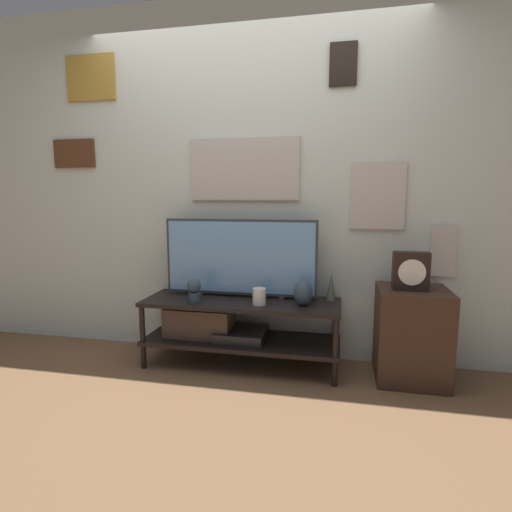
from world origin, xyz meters
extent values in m
plane|color=brown|center=(0.00, 0.00, 0.00)|extent=(12.00, 12.00, 0.00)
cube|color=beige|center=(0.00, 0.56, 1.35)|extent=(6.40, 0.06, 2.70)
cube|color=#B2ADA3|center=(-0.03, 0.52, 1.45)|extent=(0.84, 0.02, 0.46)
cube|color=#B2BCC6|center=(-0.03, 0.51, 1.45)|extent=(0.80, 0.01, 0.43)
cube|color=olive|center=(-1.28, 0.52, 2.18)|extent=(0.42, 0.02, 0.35)
cube|color=slate|center=(-1.28, 0.51, 2.18)|extent=(0.38, 0.01, 0.31)
cube|color=#4C2D19|center=(-1.47, 0.52, 1.60)|extent=(0.37, 0.02, 0.23)
cube|color=#2D2D33|center=(-1.47, 0.51, 1.60)|extent=(0.33, 0.01, 0.19)
cube|color=#B7B2A8|center=(0.95, 0.52, 1.25)|extent=(0.38, 0.02, 0.47)
cube|color=#BCB299|center=(0.95, 0.51, 1.25)|extent=(0.34, 0.01, 0.44)
cube|color=#B7B2A8|center=(1.41, 0.52, 0.87)|extent=(0.17, 0.02, 0.36)
cube|color=#2D2D33|center=(1.41, 0.51, 0.87)|extent=(0.13, 0.01, 0.33)
cube|color=black|center=(0.68, 0.52, 2.15)|extent=(0.19, 0.02, 0.29)
cube|color=slate|center=(0.68, 0.51, 2.15)|extent=(0.15, 0.01, 0.26)
cube|color=black|center=(0.00, 0.28, 0.48)|extent=(1.43, 0.47, 0.03)
cube|color=black|center=(0.00, 0.28, 0.19)|extent=(1.43, 0.47, 0.03)
cylinder|color=black|center=(-0.69, 0.07, 0.25)|extent=(0.04, 0.04, 0.49)
cylinder|color=black|center=(0.69, 0.07, 0.25)|extent=(0.04, 0.04, 0.49)
cylinder|color=black|center=(-0.69, 0.48, 0.25)|extent=(0.04, 0.04, 0.49)
cylinder|color=black|center=(0.69, 0.48, 0.25)|extent=(0.04, 0.04, 0.49)
cube|color=black|center=(0.00, 0.28, 0.24)|extent=(0.36, 0.33, 0.07)
cube|color=#47382D|center=(-0.32, 0.28, 0.31)|extent=(0.50, 0.26, 0.22)
cylinder|color=#333338|center=(-0.35, 0.38, 0.50)|extent=(0.05, 0.05, 0.02)
cylinder|color=#333338|center=(0.28, 0.38, 0.50)|extent=(0.05, 0.05, 0.02)
cube|color=#333338|center=(-0.03, 0.38, 0.80)|extent=(1.15, 0.04, 0.57)
cube|color=#6B9ED1|center=(-0.03, 0.37, 0.80)|extent=(1.11, 0.01, 0.53)
cone|color=#4C5647|center=(0.64, 0.42, 0.60)|extent=(0.07, 0.07, 0.20)
ellipsoid|color=#2D4251|center=(0.46, 0.23, 0.59)|extent=(0.13, 0.14, 0.18)
cylinder|color=silver|center=(0.15, 0.18, 0.55)|extent=(0.09, 0.09, 0.12)
cylinder|color=#2D4251|center=(-0.32, 0.17, 0.53)|extent=(0.08, 0.08, 0.07)
sphere|color=#2D4251|center=(-0.32, 0.17, 0.61)|extent=(0.10, 0.10, 0.10)
cube|color=#382319|center=(1.19, 0.29, 0.32)|extent=(0.46, 0.45, 0.63)
cube|color=black|center=(1.15, 0.26, 0.76)|extent=(0.23, 0.10, 0.25)
cylinder|color=white|center=(1.15, 0.21, 0.76)|extent=(0.17, 0.01, 0.17)
camera|label=1|loc=(0.69, -2.47, 1.23)|focal=28.00mm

